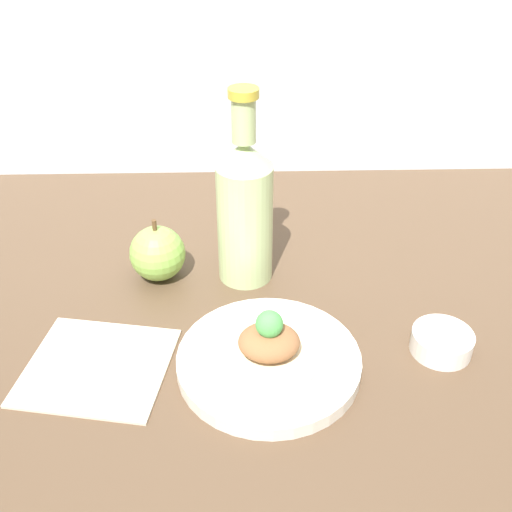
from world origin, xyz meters
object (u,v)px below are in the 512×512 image
at_px(plate, 269,360).
at_px(cider_bottle, 245,208).
at_px(dipping_bowl, 442,342).
at_px(plated_food, 269,343).
at_px(apple, 158,253).

distance_m(plate, cider_bottle, 0.22).
bearing_deg(plate, dipping_bowl, 6.15).
bearing_deg(plated_food, apple, 128.47).
height_order(plated_food, dipping_bowl, plated_food).
height_order(plate, apple, apple).
bearing_deg(dipping_bowl, cider_bottle, 145.18).
bearing_deg(apple, dipping_bowl, -24.48).
relative_size(plate, plated_food, 1.76).
height_order(plate, plated_food, plated_food).
height_order(plate, dipping_bowl, dipping_bowl).
xyz_separation_m(cider_bottle, apple, (-0.13, -0.00, -0.07)).
bearing_deg(plated_food, dipping_bowl, 6.15).
bearing_deg(apple, cider_bottle, 0.30).
bearing_deg(plate, apple, 128.47).
height_order(plated_food, apple, apple).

